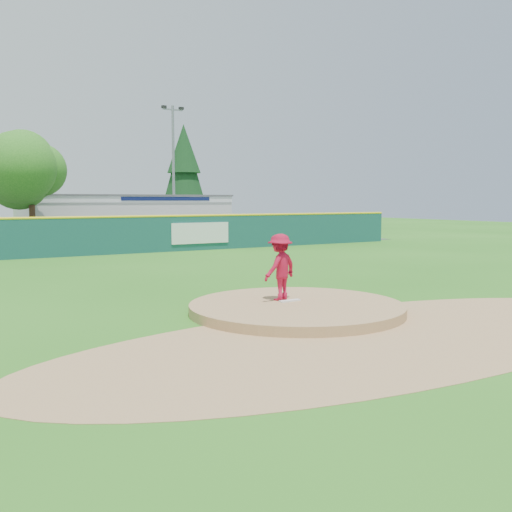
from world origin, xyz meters
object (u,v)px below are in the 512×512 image
van (124,234)px  pool_building_grp (124,216)px  deciduous_tree (31,172)px  conifer_tree (184,171)px  pitcher (280,267)px  light_pole_right (173,165)px

van → pool_building_grp: 8.73m
deciduous_tree → conifer_tree: 18.63m
pitcher → deciduous_tree: (-1.90, 24.38, 3.43)m
van → deciduous_tree: (-5.28, 1.24, 3.84)m
pool_building_grp → conifer_tree: size_ratio=1.60×
conifer_tree → light_pole_right: (-4.00, -7.00, 0.00)m
pitcher → conifer_tree: conifer_tree is taller
pool_building_grp → conifer_tree: conifer_tree is taller
light_pole_right → deciduous_tree: bearing=-160.0°
pool_building_grp → conifer_tree: (7.00, 4.01, 3.88)m
van → pool_building_grp: pool_building_grp is taller
pitcher → deciduous_tree: size_ratio=0.24×
van → conifer_tree: size_ratio=0.53×
conifer_tree → light_pole_right: 8.06m
deciduous_tree → light_pole_right: bearing=20.0°
van → deciduous_tree: size_ratio=0.68×
van → light_pole_right: (5.72, 5.24, 4.83)m
light_pole_right → pool_building_grp: bearing=135.1°
pitcher → pool_building_grp: size_ratio=0.12×
pitcher → van: bearing=-117.4°
pitcher → van: (3.37, 23.14, -0.41)m
van → pool_building_grp: (2.72, 8.24, 0.95)m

